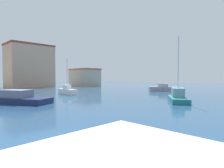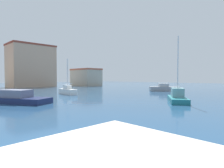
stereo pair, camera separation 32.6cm
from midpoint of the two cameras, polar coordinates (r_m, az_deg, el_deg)
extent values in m
plane|color=navy|center=(31.32, -10.58, -3.00)|extent=(160.00, 160.00, 0.00)
cube|color=#1E707A|center=(21.82, 20.03, -4.52)|extent=(5.38, 4.34, 0.53)
cube|color=#6B9CA2|center=(21.89, 20.01, -2.48)|extent=(2.34, 2.11, 1.00)
cylinder|color=silver|center=(21.72, 20.14, 5.06)|extent=(0.12, 0.12, 6.74)
cube|color=gray|center=(38.42, 16.21, -1.47)|extent=(5.23, 5.59, 0.90)
cube|color=#ADB0B5|center=(38.33, 15.88, -0.31)|extent=(2.24, 2.30, 0.65)
cube|color=#19234C|center=(22.42, -27.96, -4.38)|extent=(6.11, 8.47, 0.59)
cube|color=slate|center=(22.12, -27.37, -2.63)|extent=(3.12, 3.64, 0.81)
cube|color=white|center=(30.62, -13.30, -2.33)|extent=(1.66, 4.43, 0.86)
cube|color=silver|center=(30.68, -13.41, -0.91)|extent=(0.94, 1.58, 0.64)
cylinder|color=silver|center=(30.54, -13.34, 3.04)|extent=(0.12, 0.12, 4.87)
cylinder|color=silver|center=(29.85, -12.67, 0.13)|extent=(0.23, 1.52, 0.08)
cube|color=tan|center=(59.43, -23.62, 4.89)|extent=(11.94, 8.38, 11.84)
cube|color=brown|center=(60.09, -23.70, 10.78)|extent=(12.18, 8.54, 0.50)
cube|color=#B2A893|center=(62.99, -7.95, 1.87)|extent=(6.22, 9.98, 5.27)
cube|color=#B25B42|center=(63.05, -7.97, 4.49)|extent=(6.35, 10.18, 0.50)
camera|label=1|loc=(0.16, -89.65, 0.01)|focal=29.50mm
camera|label=2|loc=(0.16, 90.35, -0.01)|focal=29.50mm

